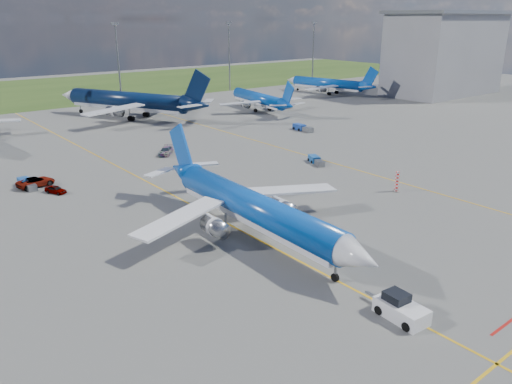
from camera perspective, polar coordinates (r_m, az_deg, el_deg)
ground at (r=51.49m, az=5.55°, el=-8.16°), size 400.00×400.00×0.00m
taxiway_lines at (r=72.31m, az=-9.74°, el=-0.13°), size 60.25×160.00×0.02m
floodlight_masts at (r=149.02m, az=-22.71°, el=13.51°), size 202.20×0.50×22.70m
terminal_building at (r=178.46m, az=20.75°, el=14.62°), size 42.00×22.00×26.00m
warning_post at (r=74.30m, az=15.81°, el=1.15°), size 0.50×0.50×3.00m
bg_jet_n at (r=130.76m, az=-14.32°, el=8.20°), size 53.28×58.60×12.47m
bg_jet_ne at (r=138.06m, az=0.27°, el=9.34°), size 31.94×38.62×9.06m
bg_jet_ene at (r=170.92m, az=8.09°, el=11.06°), size 33.53×40.54×9.51m
main_airliner at (r=57.33m, az=-0.19°, el=-5.10°), size 30.76×39.63×10.12m
pushback_tug at (r=44.15m, az=16.16°, el=-12.66°), size 2.61×6.21×2.08m
service_car_a at (r=76.61m, az=-21.93°, el=0.27°), size 2.67×3.59×1.14m
service_car_b at (r=80.76m, az=-23.86°, el=1.08°), size 5.74×3.38×1.50m
service_car_c at (r=93.10m, az=-10.26°, el=4.64°), size 4.70×4.84×1.39m
baggage_tug_w at (r=86.75m, az=6.87°, el=3.62°), size 3.11×4.97×1.09m
baggage_tug_c at (r=81.00m, az=-24.71°, el=0.85°), size 1.54×5.12×1.14m
baggage_tug_e at (r=112.42m, az=5.31°, el=7.30°), size 1.93×5.71×1.26m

